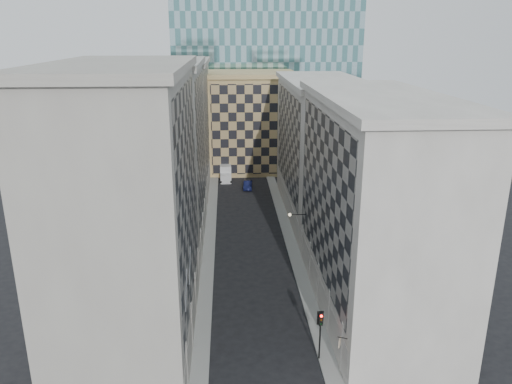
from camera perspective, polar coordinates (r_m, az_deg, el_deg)
name	(u,v)px	position (r m, az deg, el deg)	size (l,w,h in m)	color
sidewalk_west	(209,245)	(64.03, -5.37, -6.06)	(1.50, 100.00, 0.15)	#999994
sidewalk_east	(291,243)	(64.47, 4.04, -5.85)	(1.50, 100.00, 0.15)	#999994
bldg_left_a	(130,209)	(42.76, -14.18, -1.93)	(10.80, 22.80, 23.70)	gray
bldg_left_b	(162,154)	(63.78, -10.66, 4.29)	(10.80, 22.80, 22.70)	#9A988F
bldg_left_c	(178,127)	(85.30, -8.87, 7.40)	(10.80, 22.80, 21.70)	gray
bldg_right_a	(373,205)	(48.20, 13.22, -1.50)	(10.80, 26.80, 20.70)	#B0ABA1
bldg_right_b	(321,148)	(73.62, 7.40, 5.06)	(10.80, 28.80, 19.70)	#B0ABA1
tan_block	(251,121)	(97.96, -0.56, 8.10)	(16.80, 14.80, 18.80)	tan
church_tower	(238,27)	(110.61, -2.06, 18.31)	(7.20, 7.20, 51.50)	#2E2823
flagpoles_left	(188,277)	(39.02, -7.78, -9.61)	(0.10, 6.33, 2.33)	gray
bracket_lamp	(291,215)	(56.56, 4.06, -2.61)	(1.98, 0.36, 0.36)	black
traffic_light	(320,325)	(42.05, 7.38, -14.89)	(0.54, 0.47, 4.31)	black
box_truck	(226,174)	(91.58, -3.49, 2.10)	(2.11, 5.01, 2.73)	silver
dark_car	(248,185)	(86.33, -0.94, 0.80)	(1.45, 4.16, 1.37)	#10153E
shop_sign	(340,342)	(39.31, 9.58, -16.53)	(0.71, 0.62, 0.73)	black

